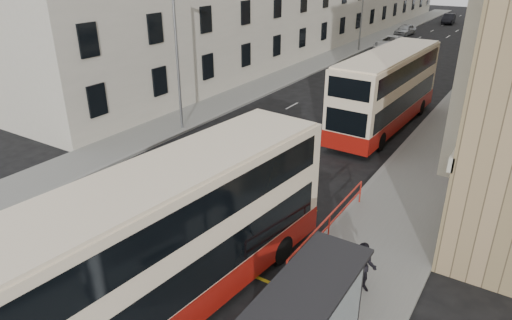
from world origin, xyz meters
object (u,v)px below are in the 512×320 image
Objects in this scene: bus_shelter at (307,319)px; pedestrian_mid at (363,268)px; double_decker_front at (173,241)px; car_silver at (405,30)px; white_van at (391,43)px; street_lamp_near at (178,55)px; street_lamp_far at (363,8)px; car_red at (495,31)px; double_decker_rear at (387,90)px; car_dark at (449,19)px; pedestrian_far at (308,265)px.

bus_shelter is 4.19m from pedestrian_mid.
double_decker_front is 56.62m from car_silver.
white_van is (-11.94, 40.96, -0.22)m from pedestrian_mid.
street_lamp_near is 0.67× the size of double_decker_front.
street_lamp_far is 1.57× the size of car_red.
double_decker_rear is 2.11× the size of white_van.
street_lamp_far is 1.87× the size of car_silver.
double_decker_front is 61.33m from car_red.
bus_shelter is 0.53× the size of street_lamp_near.
double_decker_rear is 26.53m from white_van.
car_red is at bearing 94.16° from double_decker_front.
car_red is at bearing -55.07° from car_dark.
bus_shelter is 19.38m from street_lamp_near.
double_decker_front reaches higher than car_dark.
street_lamp_far is (0.00, 30.00, 0.00)m from street_lamp_near.
double_decker_rear reaches higher than white_van.
street_lamp_far is at bearing 46.83° from car_red.
pedestrian_far is 0.41× the size of car_silver.
car_red is (-3.28, 61.73, -1.40)m from bus_shelter.
car_dark is (3.68, 28.95, -3.88)m from street_lamp_far.
car_silver is (1.15, 13.92, -3.91)m from street_lamp_far.
pedestrian_far is (3.03, 2.75, -1.38)m from double_decker_front.
bus_shelter is at bearing -69.80° from car_silver.
bus_shelter is at bearing -40.14° from street_lamp_near.
pedestrian_mid reaches higher than car_red.
pedestrian_far is (2.93, -16.40, -1.37)m from double_decker_rear.
street_lamp_far is 0.68× the size of double_decker_rear.
double_decker_front is 45.19m from white_van.
bus_shelter is at bearing 150.83° from pedestrian_far.
car_red is at bearing 81.92° from pedestrian_mid.
pedestrian_far reaches higher than car_silver.
car_silver is at bearing 93.20° from pedestrian_mid.
bus_shelter reaches higher than pedestrian_far.
bus_shelter is 0.76× the size of white_van.
street_lamp_far reaches higher than car_dark.
double_decker_front is at bearing -74.16° from car_silver.
bus_shelter reaches higher than white_van.
pedestrian_mid is (-0.00, 4.03, -1.13)m from bus_shelter.
car_red is at bearing 76.97° from street_lamp_near.
street_lamp_near is 17.29m from pedestrian_mid.
street_lamp_far is 1.42× the size of white_van.
street_lamp_near reaches higher than white_van.
double_decker_rear is at bearing 94.57° from pedestrian_mid.
car_dark is 0.89× the size of car_red.
car_silver is (-9.01, 55.87, -1.66)m from double_decker_front.
bus_shelter is 2.45× the size of pedestrian_far.
street_lamp_near is 1.75× the size of car_dark.
bus_shelter is 46.56m from white_van.
street_lamp_near is 4.68× the size of pedestrian_mid.
double_decker_front reaches higher than car_red.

